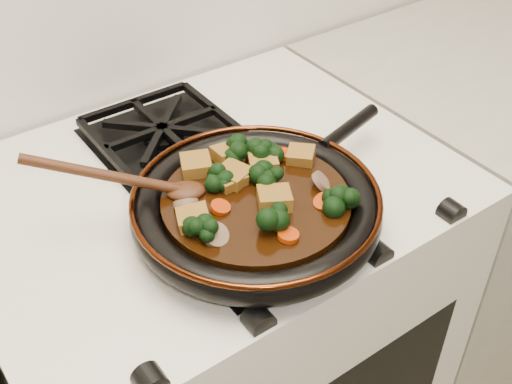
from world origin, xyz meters
TOP-DOWN VIEW (x-y plane):
  - stove at (0.00, 1.69)m, footprint 0.76×0.60m
  - burner_grate_front at (0.00, 1.55)m, footprint 0.23×0.23m
  - burner_grate_back at (0.00, 1.83)m, footprint 0.23×0.23m
  - skillet at (-0.00, 1.55)m, footprint 0.47×0.35m
  - braising_sauce at (-0.00, 1.55)m, footprint 0.26×0.26m
  - tofu_cube_0 at (-0.04, 1.65)m, footprint 0.06×0.06m
  - tofu_cube_1 at (0.10, 1.58)m, footprint 0.05×0.05m
  - tofu_cube_2 at (-0.01, 1.60)m, footprint 0.05×0.06m
  - tofu_cube_3 at (0.01, 1.53)m, footprint 0.06×0.06m
  - tofu_cube_4 at (-0.02, 1.60)m, footprint 0.04×0.04m
  - tofu_cube_5 at (-0.10, 1.56)m, footprint 0.06×0.05m
  - tofu_cube_6 at (0.01, 1.65)m, footprint 0.04×0.04m
  - tofu_cube_7 at (0.05, 1.60)m, footprint 0.06×0.06m
  - broccoli_floret_0 at (0.08, 1.47)m, footprint 0.09×0.09m
  - broccoli_floret_1 at (-0.02, 1.49)m, footprint 0.08×0.08m
  - broccoli_floret_2 at (0.05, 1.62)m, footprint 0.09×0.09m
  - broccoli_floret_3 at (0.03, 1.65)m, footprint 0.08×0.08m
  - broccoli_floret_4 at (-0.10, 1.53)m, footprint 0.07×0.08m
  - broccoli_floret_5 at (-0.04, 1.60)m, footprint 0.08×0.08m
  - broccoli_floret_6 at (0.02, 1.57)m, footprint 0.09×0.09m
  - carrot_coin_0 at (0.09, 1.61)m, footprint 0.03×0.03m
  - carrot_coin_1 at (-0.06, 1.56)m, footprint 0.03×0.03m
  - carrot_coin_2 at (-0.02, 1.46)m, footprint 0.03×0.03m
  - carrot_coin_3 at (0.07, 1.49)m, footprint 0.03×0.03m
  - mushroom_slice_0 at (-0.09, 1.59)m, footprint 0.04×0.04m
  - mushroom_slice_1 at (0.06, 1.63)m, footprint 0.04×0.04m
  - mushroom_slice_2 at (0.09, 1.52)m, footprint 0.04×0.04m
  - mushroom_slice_3 at (-0.09, 1.51)m, footprint 0.04×0.04m
  - wooden_spoon at (-0.13, 1.64)m, footprint 0.14×0.09m

SIDE VIEW (x-z plane):
  - stove at x=0.00m, z-range 0.00..0.90m
  - burner_grate_front at x=0.00m, z-range 0.90..0.93m
  - burner_grate_back at x=0.00m, z-range 0.90..0.93m
  - skillet at x=0.00m, z-range 0.92..0.97m
  - braising_sauce at x=0.00m, z-range 0.94..0.96m
  - carrot_coin_0 at x=0.09m, z-range 0.96..0.97m
  - carrot_coin_1 at x=-0.06m, z-range 0.96..0.97m
  - carrot_coin_2 at x=-0.02m, z-range 0.96..0.97m
  - carrot_coin_3 at x=0.07m, z-range 0.95..0.97m
  - mushroom_slice_0 at x=-0.09m, z-range 0.95..0.98m
  - mushroom_slice_1 at x=0.06m, z-range 0.95..0.98m
  - mushroom_slice_2 at x=0.09m, z-range 0.95..0.98m
  - mushroom_slice_3 at x=-0.09m, z-range 0.95..0.98m
  - tofu_cube_1 at x=0.10m, z-range 0.95..0.98m
  - tofu_cube_6 at x=0.01m, z-range 0.95..0.98m
  - tofu_cube_4 at x=-0.02m, z-range 0.95..0.98m
  - tofu_cube_5 at x=-0.10m, z-range 0.95..0.98m
  - broccoli_floret_0 at x=0.08m, z-range 0.94..1.00m
  - tofu_cube_7 at x=0.05m, z-range 0.95..0.98m
  - tofu_cube_0 at x=-0.04m, z-range 0.96..0.98m
  - tofu_cube_2 at x=-0.01m, z-range 0.95..0.98m
  - tofu_cube_3 at x=0.01m, z-range 0.95..0.98m
  - broccoli_floret_5 at x=-0.04m, z-range 0.93..1.00m
  - broccoli_floret_6 at x=0.02m, z-range 0.94..1.00m
  - broccoli_floret_4 at x=-0.10m, z-range 0.94..1.00m
  - broccoli_floret_3 at x=0.03m, z-range 0.94..1.00m
  - broccoli_floret_1 at x=-0.02m, z-range 0.94..1.01m
  - broccoli_floret_2 at x=0.05m, z-range 0.94..1.01m
  - wooden_spoon at x=-0.13m, z-range 0.87..1.10m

